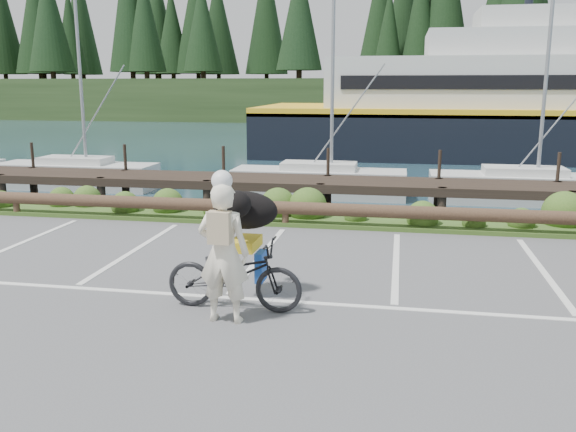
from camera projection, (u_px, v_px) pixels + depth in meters
name	position (u px, v px, depth m)	size (l,w,h in m)	color
ground	(233.00, 290.00, 9.94)	(72.00, 72.00, 0.00)	#4C4C4E
harbor_backdrop	(386.00, 108.00, 85.30)	(170.00, 160.00, 30.00)	#1B3440
vegetation_strip	(291.00, 218.00, 15.02)	(34.00, 1.60, 0.10)	#3D5B21
log_rail	(285.00, 226.00, 14.36)	(32.00, 0.30, 0.60)	#443021
bicycle	(234.00, 274.00, 8.98)	(0.71, 2.05, 1.08)	black
cyclist	(224.00, 253.00, 8.42)	(0.73, 0.48, 1.99)	#F1E7CC
dog	(245.00, 210.00, 9.43)	(1.02, 0.50, 0.59)	black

